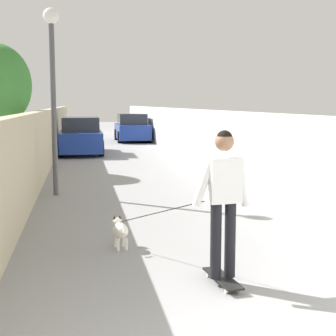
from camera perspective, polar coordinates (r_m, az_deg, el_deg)
name	(u,v)px	position (r m, az deg, el deg)	size (l,w,h in m)	color
ground_plane	(123,164)	(17.46, -5.17, 0.41)	(80.00, 80.00, 0.00)	gray
wall_left	(42,143)	(15.36, -14.19, 2.82)	(48.00, 0.30, 1.90)	tan
fence_right	(209,140)	(15.83, 4.73, 3.16)	(48.00, 0.30, 1.91)	white
lamp_post	(52,68)	(11.73, -13.05, 11.03)	(0.36, 0.36, 4.22)	#4C4C51
skateboard	(222,278)	(6.05, 6.23, -12.43)	(0.82, 0.30, 0.08)	black
person_skateboarder	(224,192)	(5.78, 6.37, -2.72)	(0.27, 0.72, 1.73)	black
dog	(120,230)	(7.40, -5.45, -7.03)	(1.97, 1.20, 1.06)	white
car_near	(81,137)	(21.42, -9.91, 3.54)	(4.20, 1.80, 1.54)	navy
car_far	(132,128)	(28.10, -4.12, 4.52)	(3.91, 1.80, 1.54)	navy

